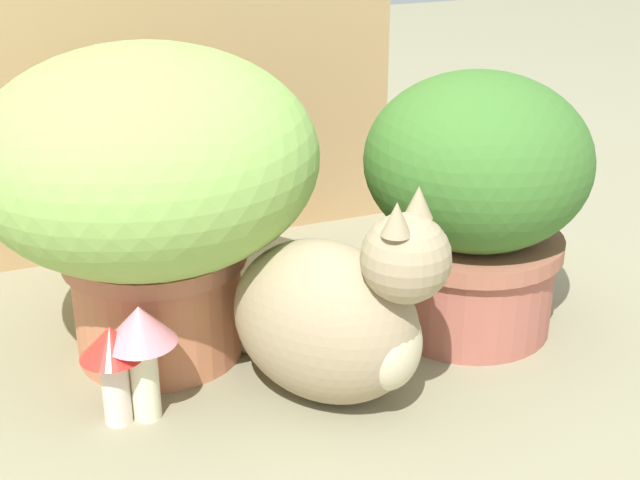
{
  "coord_description": "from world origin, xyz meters",
  "views": [
    {
      "loc": [
        -0.23,
        -0.96,
        0.66
      ],
      "look_at": [
        0.18,
        0.07,
        0.18
      ],
      "focal_mm": 49.45,
      "sensor_mm": 36.0,
      "label": 1
    }
  ],
  "objects_px": {
    "cat": "(336,316)",
    "mushroom_ornament_red": "(112,356)",
    "mushroom_ornament_pink": "(141,339)",
    "grass_planter": "(149,178)",
    "leafy_planter": "(475,195)"
  },
  "relations": [
    {
      "from": "mushroom_ornament_pink",
      "to": "mushroom_ornament_red",
      "type": "relative_size",
      "value": 1.16
    },
    {
      "from": "mushroom_ornament_pink",
      "to": "mushroom_ornament_red",
      "type": "distance_m",
      "value": 0.04
    },
    {
      "from": "cat",
      "to": "grass_planter",
      "type": "bearing_deg",
      "value": 131.47
    },
    {
      "from": "leafy_planter",
      "to": "mushroom_ornament_red",
      "type": "height_order",
      "value": "leafy_planter"
    },
    {
      "from": "grass_planter",
      "to": "mushroom_ornament_red",
      "type": "height_order",
      "value": "grass_planter"
    },
    {
      "from": "grass_planter",
      "to": "mushroom_ornament_red",
      "type": "relative_size",
      "value": 3.38
    },
    {
      "from": "grass_planter",
      "to": "cat",
      "type": "bearing_deg",
      "value": -48.53
    },
    {
      "from": "grass_planter",
      "to": "mushroom_ornament_pink",
      "type": "height_order",
      "value": "grass_planter"
    },
    {
      "from": "cat",
      "to": "mushroom_ornament_red",
      "type": "xyz_separation_m",
      "value": [
        -0.28,
        0.05,
        -0.03
      ]
    },
    {
      "from": "leafy_planter",
      "to": "mushroom_ornament_pink",
      "type": "height_order",
      "value": "leafy_planter"
    },
    {
      "from": "mushroom_ornament_red",
      "to": "cat",
      "type": "bearing_deg",
      "value": -11.15
    },
    {
      "from": "grass_planter",
      "to": "leafy_planter",
      "type": "relative_size",
      "value": 1.18
    },
    {
      "from": "leafy_planter",
      "to": "mushroom_ornament_pink",
      "type": "distance_m",
      "value": 0.52
    },
    {
      "from": "grass_planter",
      "to": "leafy_planter",
      "type": "xyz_separation_m",
      "value": [
        0.45,
        -0.1,
        -0.05
      ]
    },
    {
      "from": "leafy_planter",
      "to": "mushroom_ornament_red",
      "type": "relative_size",
      "value": 2.86
    }
  ]
}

